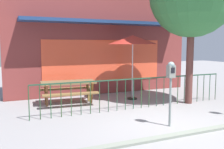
# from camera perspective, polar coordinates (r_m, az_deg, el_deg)

# --- Properties ---
(ground) EXTENTS (40.00, 40.00, 0.00)m
(ground) POSITION_cam_1_polar(r_m,az_deg,el_deg) (6.65, 13.58, -10.99)
(ground) COLOR gray
(pub_storefront) EXTENTS (7.78, 1.33, 5.83)m
(pub_storefront) POSITION_cam_1_polar(r_m,az_deg,el_deg) (10.59, -2.15, 11.55)
(pub_storefront) COLOR #472215
(pub_storefront) RESTS_ON ground
(patio_fence_front) EXTENTS (6.56, 0.04, 0.97)m
(patio_fence_front) POSITION_cam_1_polar(r_m,az_deg,el_deg) (7.98, 5.78, -3.00)
(patio_fence_front) COLOR #1F412D
(patio_fence_front) RESTS_ON ground
(picnic_table_left) EXTENTS (1.91, 1.51, 0.79)m
(picnic_table_left) POSITION_cam_1_polar(r_m,az_deg,el_deg) (8.69, -9.79, -2.60)
(picnic_table_left) COLOR brown
(picnic_table_left) RESTS_ON ground
(patio_umbrella) EXTENTS (1.79, 1.79, 2.35)m
(patio_umbrella) POSITION_cam_1_polar(r_m,az_deg,el_deg) (9.24, 4.68, 7.70)
(patio_umbrella) COLOR black
(patio_umbrella) RESTS_ON ground
(parking_meter_far) EXTENTS (0.18, 0.17, 1.60)m
(parking_meter_far) POSITION_cam_1_polar(r_m,az_deg,el_deg) (6.28, 13.12, -0.50)
(parking_meter_far) COLOR slate
(parking_meter_far) RESTS_ON ground
(curb_edge) EXTENTS (10.89, 0.20, 0.11)m
(curb_edge) POSITION_cam_1_polar(r_m,az_deg,el_deg) (6.16, 17.47, -12.58)
(curb_edge) COLOR gray
(curb_edge) RESTS_ON ground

